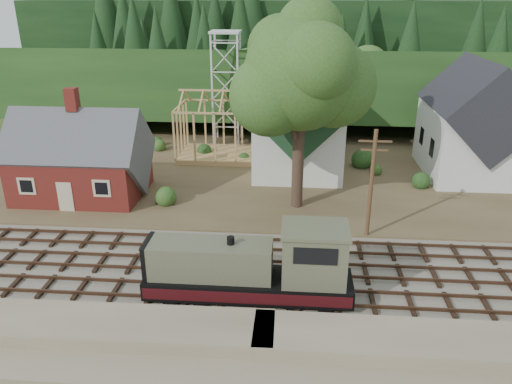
# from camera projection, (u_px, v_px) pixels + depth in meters

# --- Properties ---
(ground) EXTENTS (140.00, 140.00, 0.00)m
(ground) POSITION_uv_depth(u_px,v_px,m) (264.00, 273.00, 31.28)
(ground) COLOR #384C1E
(ground) RESTS_ON ground
(embankment) EXTENTS (64.00, 5.00, 1.60)m
(embankment) POSITION_uv_depth(u_px,v_px,m) (252.00, 367.00, 23.43)
(embankment) COLOR #7F7259
(embankment) RESTS_ON ground
(railroad_bed) EXTENTS (64.00, 11.00, 0.16)m
(railroad_bed) POSITION_uv_depth(u_px,v_px,m) (264.00, 271.00, 31.25)
(railroad_bed) COLOR #726B5B
(railroad_bed) RESTS_ON ground
(village_flat) EXTENTS (64.00, 26.00, 0.30)m
(village_flat) POSITION_uv_depth(u_px,v_px,m) (276.00, 173.00, 47.84)
(village_flat) COLOR brown
(village_flat) RESTS_ON ground
(hillside) EXTENTS (70.00, 28.96, 12.74)m
(hillside) POSITION_uv_depth(u_px,v_px,m) (283.00, 116.00, 70.05)
(hillside) COLOR #1E3F19
(hillside) RESTS_ON ground
(ridge) EXTENTS (80.00, 20.00, 12.00)m
(ridge) POSITION_uv_depth(u_px,v_px,m) (286.00, 94.00, 84.82)
(ridge) COLOR black
(ridge) RESTS_ON ground
(depot) EXTENTS (10.80, 7.41, 9.00)m
(depot) POSITION_uv_depth(u_px,v_px,m) (81.00, 162.00, 41.41)
(depot) COLOR #5E2115
(depot) RESTS_ON village_flat
(church) EXTENTS (8.40, 15.17, 13.00)m
(church) POSITION_uv_depth(u_px,v_px,m) (299.00, 118.00, 47.34)
(church) COLOR silver
(church) RESTS_ON village_flat
(farmhouse) EXTENTS (8.40, 10.80, 10.60)m
(farmhouse) POSITION_uv_depth(u_px,v_px,m) (474.00, 126.00, 45.64)
(farmhouse) COLOR silver
(farmhouse) RESTS_ON village_flat
(timber_frame) EXTENTS (8.20, 6.20, 6.99)m
(timber_frame) POSITION_uv_depth(u_px,v_px,m) (219.00, 129.00, 50.81)
(timber_frame) COLOR tan
(timber_frame) RESTS_ON village_flat
(lattice_tower) EXTENTS (3.20, 3.20, 12.12)m
(lattice_tower) POSITION_uv_depth(u_px,v_px,m) (226.00, 54.00, 53.79)
(lattice_tower) COLOR silver
(lattice_tower) RESTS_ON village_flat
(big_tree) EXTENTS (10.90, 8.40, 14.70)m
(big_tree) POSITION_uv_depth(u_px,v_px,m) (303.00, 81.00, 36.57)
(big_tree) COLOR #38281E
(big_tree) RESTS_ON village_flat
(telegraph_pole_near) EXTENTS (2.20, 0.28, 8.00)m
(telegraph_pole_near) POSITION_uv_depth(u_px,v_px,m) (371.00, 183.00, 33.96)
(telegraph_pole_near) COLOR #4C331E
(telegraph_pole_near) RESTS_ON ground
(locomotive) EXTENTS (11.42, 2.86, 4.59)m
(locomotive) POSITION_uv_depth(u_px,v_px,m) (256.00, 269.00, 27.75)
(locomotive) COLOR black
(locomotive) RESTS_ON railroad_bed
(car_blue) EXTENTS (1.53, 3.30, 1.10)m
(car_blue) POSITION_uv_depth(u_px,v_px,m) (123.00, 191.00, 41.75)
(car_blue) COLOR #5069AC
(car_blue) RESTS_ON village_flat
(car_green) EXTENTS (4.09, 1.60, 1.33)m
(car_green) POSITION_uv_depth(u_px,v_px,m) (32.00, 178.00, 44.24)
(car_green) COLOR #8EAE79
(car_green) RESTS_ON village_flat
(patio_set) EXTENTS (1.95, 1.95, 2.17)m
(patio_set) POSITION_uv_depth(u_px,v_px,m) (97.00, 183.00, 39.84)
(patio_set) COLOR silver
(patio_set) RESTS_ON village_flat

